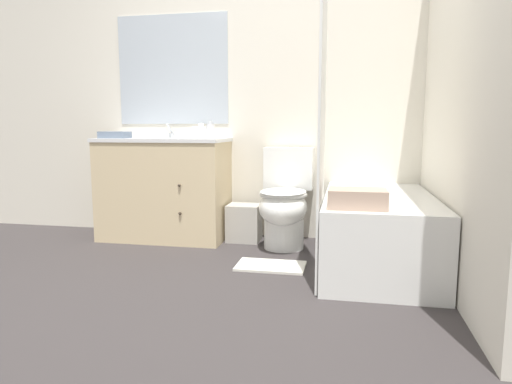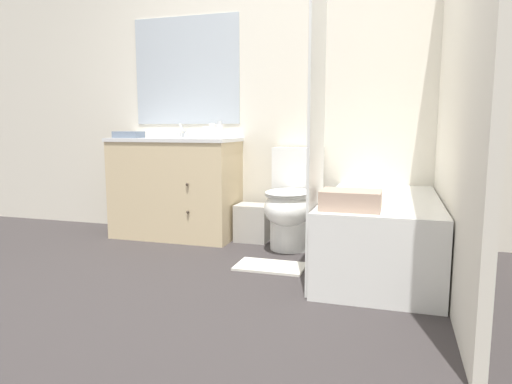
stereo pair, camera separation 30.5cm
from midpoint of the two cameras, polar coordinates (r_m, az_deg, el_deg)
ground_plane at (r=2.55m, az=-4.41°, el=-13.62°), size 14.00×14.00×0.00m
wall_back at (r=3.95m, az=4.23°, el=12.54°), size 8.00×0.06×2.50m
wall_right at (r=3.06m, az=26.44°, el=13.04°), size 0.05×2.62×2.50m
vanity_cabinet at (r=3.96m, az=-7.82°, el=0.64°), size 1.07×0.55×0.85m
sink_faucet at (r=4.09m, az=-6.87°, el=7.27°), size 0.14×0.12×0.12m
toilet at (r=3.57m, az=6.88°, el=-1.35°), size 0.40×0.67×0.78m
bathtub at (r=3.18m, az=18.02°, el=-4.94°), size 0.72×1.42×0.49m
shower_curtain at (r=2.70m, az=10.86°, el=8.59°), size 0.01×0.50×1.94m
wastebasket at (r=3.81m, az=1.87°, el=-3.87°), size 0.27×0.23×0.31m
tissue_box at (r=3.92m, az=-3.29°, el=7.53°), size 0.11×0.14×0.13m
soap_dispenser at (r=3.75m, az=-2.24°, el=7.66°), size 0.07×0.07×0.14m
hand_towel_folded at (r=4.01m, az=-13.55°, el=6.98°), size 0.23×0.15×0.05m
bath_towel_folded at (r=2.62m, az=15.06°, el=-0.99°), size 0.33×0.24×0.11m
bath_mat at (r=3.13m, az=4.62°, el=-9.29°), size 0.46×0.28×0.02m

